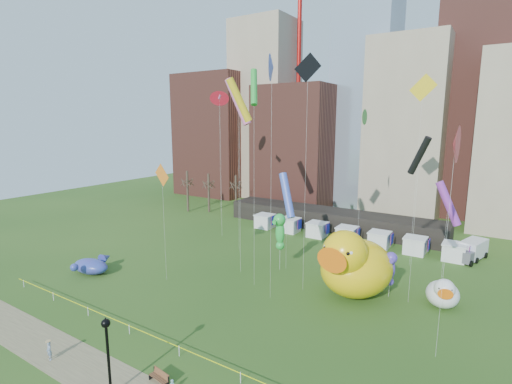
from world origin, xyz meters
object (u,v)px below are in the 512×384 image
Objects in this scene: big_duck at (354,265)px; seahorse_purple at (390,266)px; park_bench at (160,377)px; whale_inflatable at (92,266)px; lamppost at (108,348)px; seahorse_green at (280,229)px; small_duck at (443,293)px; box_truck at (472,250)px; woman at (49,351)px.

big_duck is 3.81m from seahorse_purple.
big_duck is 2.12× the size of seahorse_purple.
big_duck is 22.48m from park_bench.
lamppost is at bearing -41.92° from whale_inflatable.
seahorse_green reaches higher than seahorse_purple.
big_duck reaches higher than seahorse_purple.
lamppost is (1.42, -26.10, -1.84)m from seahorse_green.
small_duck reaches higher than box_truck.
small_duck is 40.16m from whale_inflatable.
box_truck is at bearing 46.48° from seahorse_green.
woman is at bearing -179.52° from lamppost.
big_duck reaches higher than park_bench.
big_duck reaches higher than whale_inflatable.
small_duck is 0.75× the size of whale_inflatable.
small_duck is 2.56× the size of park_bench.
whale_inflatable is 3.41× the size of park_bench.
seahorse_green is at bearing 163.99° from seahorse_purple.
lamppost is at bearing -116.76° from park_bench.
whale_inflatable is at bearing -171.75° from small_duck.
seahorse_green reaches higher than box_truck.
seahorse_green is at bearing 25.13° from whale_inflatable.
lamppost is (20.43, -12.59, 2.58)m from whale_inflatable.
whale_inflatable is at bearing -172.59° from seahorse_purple.
lamppost is at bearing -81.29° from seahorse_green.
seahorse_green reaches higher than woman.
lamppost is at bearing -96.37° from box_truck.
big_duck is 5.84× the size of park_bench.
seahorse_green is at bearing 83.80° from woman.
seahorse_purple is at bearing 11.71° from whale_inflatable.
seahorse_green is 26.97m from box_truck.
box_truck is at bearing 73.70° from small_duck.
box_truck is 4.17× the size of woman.
small_duck is at bearing 64.89° from park_bench.
small_duck is at bearing -9.07° from seahorse_purple.
box_truck reaches higher than woman.
seahorse_purple is at bearing -93.30° from box_truck.
woman is (-24.79, -26.32, -0.75)m from small_duck.
big_duck is 1.46× the size of seahorse_green.
whale_inflatable is at bearing -124.77° from box_truck.
seahorse_purple is (-5.14, -0.50, 1.95)m from small_duck.
lamppost is 0.91× the size of box_truck.
woman is (12.97, -12.65, -0.18)m from whale_inflatable.
big_duck is 1.71× the size of whale_inflatable.
whale_inflatable reaches higher than woman.
seahorse_green reaches higher than whale_inflatable.
lamppost is at bearing -129.89° from seahorse_purple.
seahorse_purple is 2.76× the size of park_bench.
box_truck is (9.85, 19.69, -2.24)m from big_duck.
whale_inflatable is at bearing 148.36° from lamppost.
seahorse_purple is 0.78× the size of box_truck.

